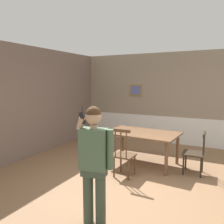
# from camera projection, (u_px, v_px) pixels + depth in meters

# --- Properties ---
(ground_plane) EXTENTS (7.53, 7.53, 0.00)m
(ground_plane) POSITION_uv_depth(u_px,v_px,m) (139.00, 186.00, 4.34)
(ground_plane) COLOR #846042
(room_back_partition) EXTENTS (6.41, 0.17, 2.84)m
(room_back_partition) POSITION_uv_depth(u_px,v_px,m) (178.00, 100.00, 7.19)
(room_back_partition) COLOR gray
(room_back_partition) RESTS_ON ground_plane
(room_left_partition) EXTENTS (0.13, 6.85, 2.84)m
(room_left_partition) POSITION_uv_depth(u_px,v_px,m) (14.00, 104.00, 5.59)
(room_left_partition) COLOR #756056
(room_left_partition) RESTS_ON ground_plane
(dining_table) EXTENTS (1.74, 1.14, 0.76)m
(dining_table) POSITION_uv_depth(u_px,v_px,m) (142.00, 136.00, 5.47)
(dining_table) COLOR brown
(dining_table) RESTS_ON ground_plane
(chair_near_window) EXTENTS (0.41, 0.41, 1.02)m
(chair_near_window) POSITION_uv_depth(u_px,v_px,m) (124.00, 154.00, 4.73)
(chair_near_window) COLOR #513823
(chair_near_window) RESTS_ON ground_plane
(chair_by_doorway) EXTENTS (0.44, 0.44, 0.91)m
(chair_by_doorway) POSITION_uv_depth(u_px,v_px,m) (195.00, 153.00, 4.88)
(chair_by_doorway) COLOR #2D2319
(chair_by_doorway) RESTS_ON ground_plane
(person_figure) EXTENTS (0.52, 0.26, 1.63)m
(person_figure) POSITION_uv_depth(u_px,v_px,m) (94.00, 159.00, 3.09)
(person_figure) COLOR #3A493A
(person_figure) RESTS_ON ground_plane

